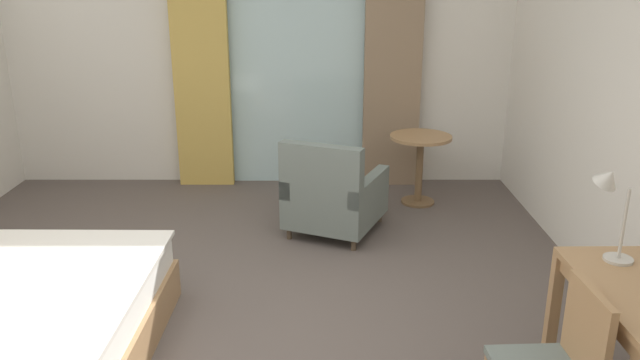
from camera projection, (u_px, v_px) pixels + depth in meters
name	position (u px, v px, depth m)	size (l,w,h in m)	color
wall_back	(262.00, 64.00, 6.58)	(5.48, 0.12, 2.52)	silver
balcony_glass_door	(300.00, 80.00, 6.55)	(1.52, 0.02, 2.22)	silver
curtain_panel_left	(204.00, 76.00, 6.44)	(0.57, 0.10, 2.33)	tan
curtain_panel_right	(395.00, 76.00, 6.43)	(0.58, 0.10, 2.33)	#897056
desk_lamp	(614.00, 196.00, 3.20)	(0.22, 0.25, 0.50)	#B7B2A8
armchair_by_window	(335.00, 197.00, 5.42)	(0.97, 1.01, 0.87)	slate
round_cafe_table	(422.00, 154.00, 6.07)	(0.59, 0.59, 0.69)	#9E754C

